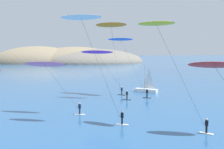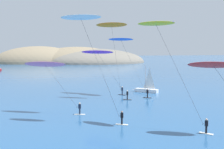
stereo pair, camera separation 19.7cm
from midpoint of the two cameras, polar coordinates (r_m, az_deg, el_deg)
The scene contains 9 objects.
headland_island at distance 177.45m, azimuth -7.71°, elevation 2.45°, with size 92.79×54.98×20.27m.
sailboat_near at distance 59.19m, azimuth 6.85°, elevation -2.95°, with size 5.14×4.60×5.70m.
kitesurfer_blue at distance 53.53m, azimuth 2.26°, elevation 6.38°, with size 7.67×6.03×11.17m.
kitesurfer_pink at distance 40.33m, azimuth -12.83°, elevation 1.38°, with size 8.51×4.24×7.45m.
kitesurfer_purple at distance 50.70m, azimuth -2.41°, elevation 3.84°, with size 8.76×4.68×8.86m.
kitesurfer_yellow at distance 32.66m, azimuth 10.03°, elevation 8.21°, with size 7.27×6.48×12.34m.
kitesurfer_white at distance 34.31m, azimuth -5.45°, elevation 9.61°, with size 8.01×4.12×13.30m.
kitesurfer_red at distance 30.97m, azimuth 20.70°, elevation 0.95°, with size 7.94×4.21×7.97m.
kitesurfer_orange at distance 55.33m, azimuth 0.11°, elevation 9.23°, with size 6.21×4.47×14.22m.
Camera 2 is at (-4.69, -13.19, 9.30)m, focal length 45.00 mm.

